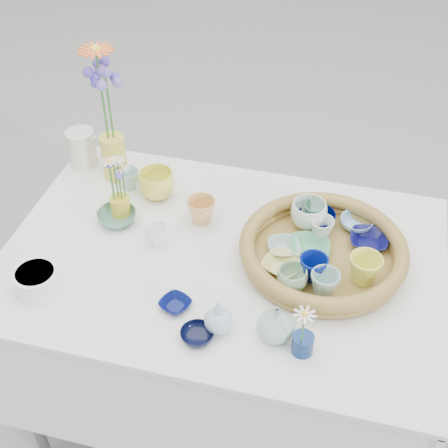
% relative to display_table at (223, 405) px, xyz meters
% --- Properties ---
extents(ground, '(80.00, 80.00, 0.00)m').
position_rel_display_table_xyz_m(ground, '(0.00, 0.00, 0.00)').
color(ground, gray).
extents(display_table, '(1.26, 0.86, 0.77)m').
position_rel_display_table_xyz_m(display_table, '(0.00, 0.00, 0.00)').
color(display_table, white).
rests_on(display_table, ground).
extents(wicker_tray, '(0.47, 0.47, 0.08)m').
position_rel_display_table_xyz_m(wicker_tray, '(0.28, 0.05, 0.80)').
color(wicker_tray, brown).
rests_on(wicker_tray, display_table).
extents(tray_ceramic_0, '(0.15, 0.15, 0.04)m').
position_rel_display_table_xyz_m(tray_ceramic_0, '(0.24, 0.19, 0.80)').
color(tray_ceramic_0, '#000743').
rests_on(tray_ceramic_0, wicker_tray).
extents(tray_ceramic_1, '(0.11, 0.11, 0.03)m').
position_rel_display_table_xyz_m(tray_ceramic_1, '(0.40, 0.14, 0.80)').
color(tray_ceramic_1, '#0C0C42').
rests_on(tray_ceramic_1, wicker_tray).
extents(tray_ceramic_2, '(0.11, 0.11, 0.08)m').
position_rel_display_table_xyz_m(tray_ceramic_2, '(0.40, -0.01, 0.83)').
color(tray_ceramic_2, '#DCE049').
rests_on(tray_ceramic_2, wicker_tray).
extents(tray_ceramic_3, '(0.13, 0.13, 0.03)m').
position_rel_display_table_xyz_m(tray_ceramic_3, '(0.24, 0.06, 0.80)').
color(tray_ceramic_3, '#50A572').
rests_on(tray_ceramic_3, wicker_tray).
extents(tray_ceramic_4, '(0.09, 0.09, 0.07)m').
position_rel_display_table_xyz_m(tray_ceramic_4, '(0.22, -0.09, 0.82)').
color(tray_ceramic_4, '#88B490').
rests_on(tray_ceramic_4, wicker_tray).
extents(tray_ceramic_5, '(0.12, 0.12, 0.02)m').
position_rel_display_table_xyz_m(tray_ceramic_5, '(0.17, 0.05, 0.79)').
color(tray_ceramic_5, '#8FB2AB').
rests_on(tray_ceramic_5, wicker_tray).
extents(tray_ceramic_6, '(0.13, 0.13, 0.08)m').
position_rel_display_table_xyz_m(tray_ceramic_6, '(0.22, 0.17, 0.83)').
color(tray_ceramic_6, white).
rests_on(tray_ceramic_6, wicker_tray).
extents(tray_ceramic_7, '(0.09, 0.09, 0.07)m').
position_rel_display_table_xyz_m(tray_ceramic_7, '(0.26, 0.13, 0.82)').
color(tray_ceramic_7, silver).
rests_on(tray_ceramic_7, wicker_tray).
extents(tray_ceramic_8, '(0.12, 0.12, 0.03)m').
position_rel_display_table_xyz_m(tray_ceramic_8, '(0.36, 0.20, 0.80)').
color(tray_ceramic_8, '#8ABFE1').
rests_on(tray_ceramic_8, wicker_tray).
extents(tray_ceramic_9, '(0.08, 0.08, 0.07)m').
position_rel_display_table_xyz_m(tray_ceramic_9, '(0.26, -0.04, 0.82)').
color(tray_ceramic_9, navy).
rests_on(tray_ceramic_9, wicker_tray).
extents(tray_ceramic_10, '(0.14, 0.14, 0.03)m').
position_rel_display_table_xyz_m(tray_ceramic_10, '(0.18, -0.02, 0.80)').
color(tray_ceramic_10, '#DACE6F').
rests_on(tray_ceramic_10, wicker_tray).
extents(tray_ceramic_11, '(0.10, 0.10, 0.07)m').
position_rel_display_table_xyz_m(tray_ceramic_11, '(0.30, -0.09, 0.82)').
color(tray_ceramic_11, '#99C0B6').
rests_on(tray_ceramic_11, wicker_tray).
extents(tray_ceramic_12, '(0.08, 0.08, 0.06)m').
position_rel_display_table_xyz_m(tray_ceramic_12, '(0.23, 0.20, 0.81)').
color(tray_ceramic_12, '#3E785B').
rests_on(tray_ceramic_12, wicker_tray).
extents(loose_ceramic_0, '(0.14, 0.14, 0.09)m').
position_rel_display_table_xyz_m(loose_ceramic_0, '(-0.27, 0.22, 0.81)').
color(loose_ceramic_0, '#E6E24E').
rests_on(loose_ceramic_0, display_table).
extents(loose_ceramic_1, '(0.12, 0.12, 0.08)m').
position_rel_display_table_xyz_m(loose_ceramic_1, '(-0.10, 0.13, 0.81)').
color(loose_ceramic_1, tan).
rests_on(loose_ceramic_1, display_table).
extents(loose_ceramic_2, '(0.14, 0.14, 0.04)m').
position_rel_display_table_xyz_m(loose_ceramic_2, '(-0.35, 0.06, 0.78)').
color(loose_ceramic_2, slate).
rests_on(loose_ceramic_2, display_table).
extents(loose_ceramic_3, '(0.07, 0.07, 0.06)m').
position_rel_display_table_xyz_m(loose_ceramic_3, '(-0.20, 0.01, 0.80)').
color(loose_ceramic_3, white).
rests_on(loose_ceramic_3, display_table).
extents(loose_ceramic_4, '(0.10, 0.10, 0.02)m').
position_rel_display_table_xyz_m(loose_ceramic_4, '(-0.07, -0.22, 0.77)').
color(loose_ceramic_4, '#070F49').
rests_on(loose_ceramic_4, display_table).
extents(loose_ceramic_5, '(0.09, 0.09, 0.07)m').
position_rel_display_table_xyz_m(loose_ceramic_5, '(-0.38, 0.24, 0.80)').
color(loose_ceramic_5, '#9FCDC3').
rests_on(loose_ceramic_5, display_table).
extents(loose_ceramic_6, '(0.11, 0.11, 0.03)m').
position_rel_display_table_xyz_m(loose_ceramic_6, '(0.02, -0.31, 0.78)').
color(loose_ceramic_6, black).
rests_on(loose_ceramic_6, display_table).
extents(fluted_bowl, '(0.15, 0.15, 0.06)m').
position_rel_display_table_xyz_m(fluted_bowl, '(-0.45, -0.25, 0.80)').
color(fluted_bowl, white).
rests_on(fluted_bowl, display_table).
extents(bud_vase_paleblue, '(0.08, 0.08, 0.11)m').
position_rel_display_table_xyz_m(bud_vase_paleblue, '(0.06, -0.26, 0.82)').
color(bud_vase_paleblue, '#A4BFDA').
rests_on(bud_vase_paleblue, display_table).
extents(bud_vase_seafoam, '(0.12, 0.12, 0.10)m').
position_rel_display_table_xyz_m(bud_vase_seafoam, '(0.20, -0.25, 0.82)').
color(bud_vase_seafoam, '#8FBFA9').
rests_on(bud_vase_seafoam, display_table).
extents(bud_vase_cobalt, '(0.07, 0.07, 0.05)m').
position_rel_display_table_xyz_m(bud_vase_cobalt, '(0.28, -0.28, 0.79)').
color(bud_vase_cobalt, navy).
rests_on(bud_vase_cobalt, display_table).
extents(single_daisy, '(0.07, 0.07, 0.12)m').
position_rel_display_table_xyz_m(single_daisy, '(0.27, -0.29, 0.87)').
color(single_daisy, white).
rests_on(single_daisy, bud_vase_cobalt).
extents(tall_vase_yellow, '(0.08, 0.08, 0.15)m').
position_rel_display_table_xyz_m(tall_vase_yellow, '(-0.44, 0.28, 0.84)').
color(tall_vase_yellow, gold).
rests_on(tall_vase_yellow, display_table).
extents(gerbera, '(0.14, 0.14, 0.32)m').
position_rel_display_table_xyz_m(gerbera, '(-0.45, 0.28, 1.07)').
color(gerbera, orange).
rests_on(gerbera, tall_vase_yellow).
extents(hydrangea, '(0.09, 0.09, 0.29)m').
position_rel_display_table_xyz_m(hydrangea, '(-0.43, 0.29, 1.02)').
color(hydrangea, '#7C62CF').
rests_on(hydrangea, tall_vase_yellow).
extents(white_pitcher, '(0.16, 0.14, 0.13)m').
position_rel_display_table_xyz_m(white_pitcher, '(-0.57, 0.32, 0.83)').
color(white_pitcher, silver).
rests_on(white_pitcher, display_table).
extents(daisy_cup, '(0.06, 0.06, 0.07)m').
position_rel_display_table_xyz_m(daisy_cup, '(-0.35, 0.10, 0.80)').
color(daisy_cup, yellow).
rests_on(daisy_cup, display_table).
extents(daisy_posy, '(0.08, 0.08, 0.15)m').
position_rel_display_table_xyz_m(daisy_posy, '(-0.35, 0.10, 0.90)').
color(daisy_posy, white).
rests_on(daisy_posy, daisy_cup).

